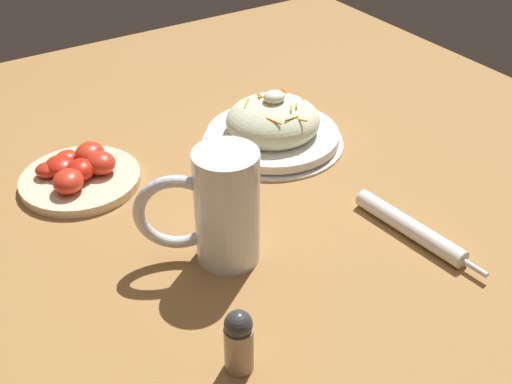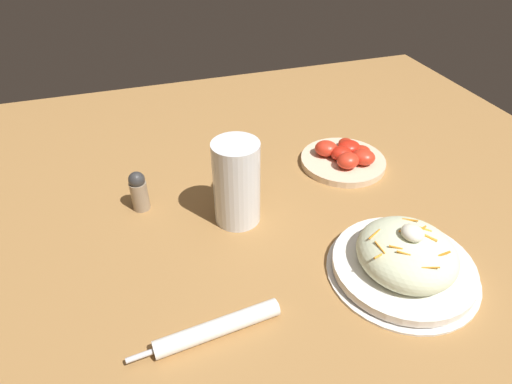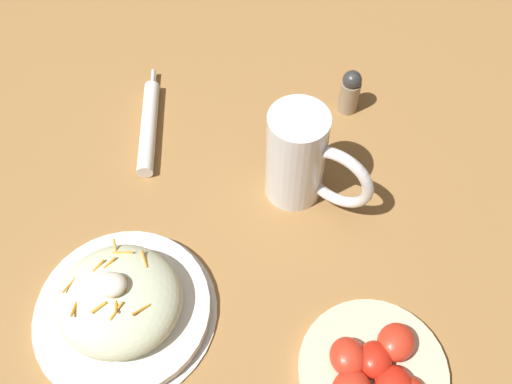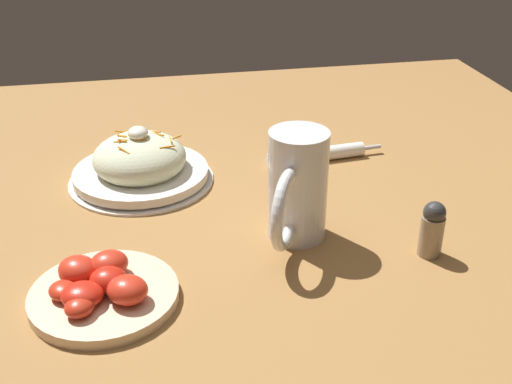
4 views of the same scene
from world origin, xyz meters
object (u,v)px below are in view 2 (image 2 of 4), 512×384
Objects in this scene: salad_plate at (405,259)px; tomato_plate at (345,157)px; napkin_roll at (217,328)px; beer_mug at (238,185)px; salt_shaker at (139,191)px.

tomato_plate is at bearing 168.96° from salad_plate.
napkin_roll is at bearing -86.33° from salad_plate.
tomato_plate is at bearing 109.74° from beer_mug.
salad_plate is 1.31× the size of tomato_plate.
tomato_plate is at bearing 132.17° from napkin_roll.
tomato_plate is 0.44m from salt_shaker.
napkin_roll is (0.24, -0.10, -0.06)m from beer_mug.
beer_mug is 0.19m from salt_shaker.
tomato_plate reaches higher than napkin_roll.
beer_mug is 0.29m from tomato_plate.
salad_plate is 1.51× the size of beer_mug.
salad_plate is 1.11× the size of napkin_roll.
salt_shaker is at bearing -115.04° from beer_mug.
beer_mug is at bearing 157.27° from napkin_roll.
napkin_roll is 0.32m from salt_shaker.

